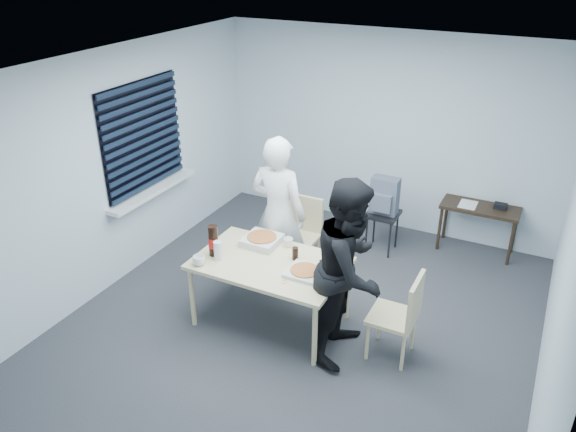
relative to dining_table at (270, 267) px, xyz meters
The scene contains 19 objects.
room 2.13m from the dining_table, 163.64° to the left, with size 5.00×5.00×5.00m.
dining_table is the anchor object (origin of this frame).
chair_far 1.13m from the dining_table, 98.85° to the left, with size 0.42×0.42×0.89m.
chair_right 1.35m from the dining_table, ahead, with size 0.42×0.42×0.89m.
person_white 0.75m from the dining_table, 110.88° to the left, with size 0.65×0.42×1.77m, color white.
person_black 0.88m from the dining_table, ahead, with size 0.86×0.47×1.77m, color black.
side_table 2.93m from the dining_table, 56.53° to the left, with size 0.93×0.41×0.62m.
stool 2.02m from the dining_table, 74.20° to the left, with size 0.38×0.38×0.53m.
backpack 1.99m from the dining_table, 74.09° to the left, with size 0.33×0.24×0.46m.
pizza_box_a 0.39m from the dining_table, 131.36° to the left, with size 0.36×0.36×0.09m.
pizza_box_b 0.41m from the dining_table, ahead, with size 0.33×0.33×0.05m.
mug_a 0.70m from the dining_table, 148.55° to the right, with size 0.12×0.12×0.10m, color white.
mug_b 0.37m from the dining_table, 86.19° to the left, with size 0.10×0.10×0.09m, color white.
cola_glass 0.28m from the dining_table, 37.02° to the left, with size 0.06×0.06×0.13m, color black.
soda_bottle 0.62m from the dining_table, 166.79° to the right, with size 0.10×0.10×0.32m.
plastic_cups 0.54m from the dining_table, 158.64° to the right, with size 0.08×0.08×0.20m, color silver.
rubber_band 0.39m from the dining_table, 41.45° to the right, with size 0.05×0.05×0.00m, color red.
papers 2.83m from the dining_table, 58.86° to the left, with size 0.20×0.28×0.00m, color white.
black_box 3.09m from the dining_table, 53.59° to the left, with size 0.15×0.11×0.06m, color black.
Camera 1 is at (1.99, -4.30, 3.59)m, focal length 35.00 mm.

